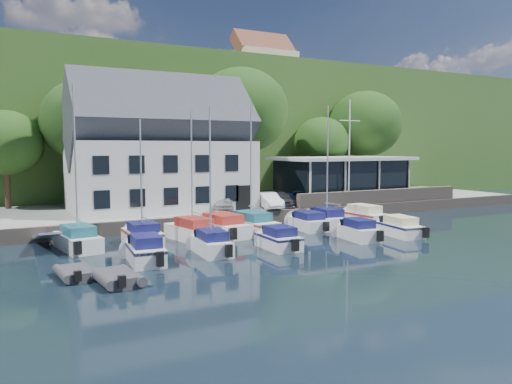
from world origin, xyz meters
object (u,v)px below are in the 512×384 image
(harbor_building, at_px, (161,156))
(boat_r1_4, at_px, (251,166))
(boat_r1_3, at_px, (221,224))
(boat_r2_1, at_px, (210,179))
(boat_r2_2, at_px, (278,237))
(boat_r2_4, at_px, (398,226))
(boat_r1_0, at_px, (76,172))
(boat_r1_2, at_px, (192,169))
(boat_r1_5, at_px, (308,220))
(boat_r1_6, at_px, (327,167))
(boat_r2_3, at_px, (357,229))
(flagpole, at_px, (349,152))
(car_blue, at_px, (303,197))
(dinghy_0, at_px, (76,271))
(boat_r1_1, at_px, (141,175))
(club_pavilion, at_px, (342,178))
(boat_r1_7, at_px, (362,214))
(dinghy_1, at_px, (117,276))
(car_white, at_px, (268,200))
(car_silver, at_px, (222,203))
(car_dgrey, at_px, (279,199))
(boat_r2_0, at_px, (145,249))

(harbor_building, bearing_deg, boat_r1_4, -66.74)
(boat_r1_3, xyz_separation_m, boat_r2_1, (-2.89, -5.01, 3.46))
(boat_r2_2, xyz_separation_m, boat_r2_4, (9.50, 0.00, 0.00))
(boat_r2_2, relative_size, boat_r2_4, 0.80)
(boat_r1_0, distance_m, boat_r1_2, 7.06)
(boat_r1_5, distance_m, boat_r1_6, 4.30)
(boat_r1_0, xyz_separation_m, boat_r1_4, (11.65, 0.35, 0.15))
(boat_r2_3, bearing_deg, boat_r1_0, 170.34)
(flagpole, bearing_deg, boat_r2_2, -142.59)
(car_blue, relative_size, dinghy_0, 1.39)
(dinghy_0, bearing_deg, boat_r1_1, 48.75)
(club_pavilion, xyz_separation_m, boat_r2_2, (-15.30, -13.77, -2.36))
(boat_r1_4, xyz_separation_m, boat_r1_7, (9.73, -0.29, -3.97))
(club_pavilion, xyz_separation_m, dinghy_1, (-25.51, -17.03, -2.70))
(flagpole, bearing_deg, boat_r2_4, -110.62)
(club_pavilion, relative_size, boat_r1_0, 1.44)
(dinghy_0, bearing_deg, car_white, 30.46)
(car_white, relative_size, boat_r2_4, 0.70)
(boat_r2_3, bearing_deg, dinghy_1, -160.93)
(car_white, height_order, boat_r2_2, car_white)
(car_silver, relative_size, boat_r1_7, 0.58)
(boat_r1_1, distance_m, boat_r1_7, 17.93)
(car_dgrey, bearing_deg, car_silver, -163.84)
(club_pavilion, xyz_separation_m, boat_r2_4, (-5.79, -13.77, -2.36))
(boat_r1_4, xyz_separation_m, dinghy_1, (-11.25, -8.81, -4.39))
(boat_r2_0, bearing_deg, boat_r2_1, 12.71)
(club_pavilion, distance_m, boat_r1_6, 11.92)
(boat_r2_2, xyz_separation_m, dinghy_1, (-10.21, -3.26, -0.33))
(boat_r1_3, distance_m, boat_r1_4, 4.55)
(boat_r1_2, bearing_deg, car_blue, 16.90)
(car_dgrey, bearing_deg, club_pavilion, 27.79)
(club_pavilion, bearing_deg, boat_r2_1, -145.87)
(boat_r1_1, distance_m, dinghy_1, 9.88)
(car_blue, bearing_deg, boat_r1_7, -66.46)
(boat_r2_1, relative_size, dinghy_0, 3.11)
(car_white, relative_size, boat_r1_3, 0.56)
(car_white, distance_m, boat_r1_6, 6.36)
(harbor_building, relative_size, boat_r1_7, 2.22)
(car_blue, bearing_deg, car_white, -155.01)
(flagpole, height_order, boat_r1_3, flagpole)
(car_blue, bearing_deg, boat_r2_0, -136.63)
(dinghy_0, bearing_deg, boat_r1_2, 33.63)
(boat_r1_4, bearing_deg, boat_r2_3, -54.01)
(boat_r2_4, bearing_deg, boat_r1_5, 137.27)
(dinghy_0, bearing_deg, boat_r1_6, 14.51)
(boat_r2_0, distance_m, boat_r2_2, 8.00)
(car_silver, distance_m, boat_r2_3, 11.75)
(boat_r1_7, xyz_separation_m, boat_r2_1, (-14.86, -4.63, 3.47))
(boat_r2_2, bearing_deg, car_dgrey, 61.59)
(car_silver, bearing_deg, boat_r2_0, -112.21)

